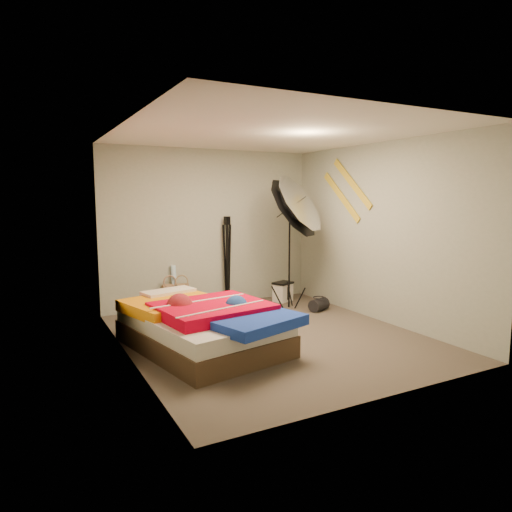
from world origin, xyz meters
TOP-DOWN VIEW (x-y plane):
  - floor at (0.00, 0.00)m, footprint 4.00×4.00m
  - ceiling at (0.00, 0.00)m, footprint 4.00×4.00m
  - wall_back at (0.00, 2.00)m, footprint 3.50×0.00m
  - wall_front at (0.00, -2.00)m, footprint 3.50×0.00m
  - wall_left at (-1.75, 0.00)m, footprint 0.00×4.00m
  - wall_right at (1.75, 0.00)m, footprint 0.00×4.00m
  - tote_bag at (-0.63, 1.90)m, footprint 0.43×0.27m
  - wrapping_roll at (-0.65, 1.90)m, footprint 0.09×0.20m
  - camera_case at (1.14, 1.61)m, footprint 0.36×0.31m
  - duffel_bag at (1.30, 0.79)m, footprint 0.36×0.29m
  - wall_stripe_upper at (1.73, 0.60)m, footprint 0.02×0.91m
  - wall_stripe_lower at (1.73, 0.85)m, footprint 0.02×0.91m
  - bed at (-0.92, -0.02)m, footprint 1.73×2.22m
  - photo_umbrella at (0.93, 1.00)m, footprint 1.07×1.22m
  - camera_tripod at (0.24, 1.87)m, footprint 0.10×0.10m

SIDE VIEW (x-z plane):
  - floor at x=0.00m, z-range 0.00..0.00m
  - duffel_bag at x=1.30m, z-range 0.00..0.19m
  - camera_case at x=1.14m, z-range 0.00..0.30m
  - tote_bag at x=-0.63m, z-range -0.01..0.41m
  - bed at x=-0.92m, z-range 0.00..0.56m
  - wrapping_roll at x=-0.65m, z-range 0.00..0.70m
  - camera_tripod at x=0.24m, z-range 0.11..1.54m
  - wall_back at x=0.00m, z-range -0.50..3.00m
  - wall_front at x=0.00m, z-range -0.50..3.00m
  - wall_left at x=-1.75m, z-range -0.75..3.25m
  - wall_right at x=1.75m, z-range -0.75..3.25m
  - photo_umbrella at x=0.93m, z-range 0.48..2.66m
  - wall_stripe_lower at x=1.73m, z-range 1.36..2.14m
  - wall_stripe_upper at x=1.73m, z-range 1.56..2.34m
  - ceiling at x=0.00m, z-range 2.50..2.50m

